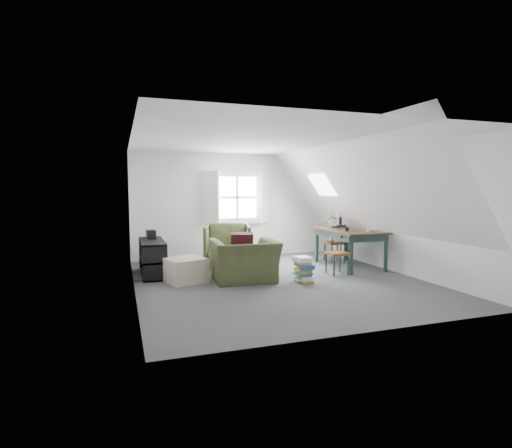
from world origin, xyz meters
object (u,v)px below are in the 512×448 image
object	(u,v)px
ottoman	(185,270)
magazine_stack	(303,269)
armchair_far	(228,266)
dining_table	(350,234)
media_shelf	(153,260)
armchair_near	(244,281)
dining_chair_near	(339,252)
dining_chair_far	(336,242)

from	to	relation	value
ottoman	magazine_stack	bearing A→B (deg)	-18.61
armchair_far	dining_table	world-z (taller)	dining_table
dining_table	media_shelf	xyz separation A→B (m)	(-4.03, 0.50, -0.39)
ottoman	dining_table	size ratio (longest dim) A/B	0.40
dining_table	media_shelf	distance (m)	4.08
ottoman	magazine_stack	xyz separation A→B (m)	(2.01, -0.68, 0.01)
armchair_near	armchair_far	bearing A→B (deg)	-89.34
dining_table	magazine_stack	world-z (taller)	dining_table
dining_chair_near	media_shelf	distance (m)	3.61
armchair_far	dining_chair_far	distance (m)	2.51
dining_chair_near	magazine_stack	xyz separation A→B (m)	(-0.94, -0.38, -0.20)
armchair_near	dining_chair_near	bearing A→B (deg)	-177.35
armchair_near	magazine_stack	distance (m)	1.09
ottoman	media_shelf	distance (m)	0.91
armchair_far	ottoman	xyz separation A→B (m)	(-1.09, -1.15, 0.21)
armchair_near	armchair_far	distance (m)	1.43
dining_chair_near	armchair_far	bearing A→B (deg)	-130.50
armchair_far	ottoman	bearing A→B (deg)	-117.71
armchair_near	magazine_stack	size ratio (longest dim) A/B	2.54
dining_table	dining_chair_far	xyz separation A→B (m)	(0.01, 0.60, -0.24)
armchair_far	dining_table	size ratio (longest dim) A/B	0.62
armchair_far	magazine_stack	world-z (taller)	armchair_far
dining_chair_far	media_shelf	distance (m)	4.05
ottoman	dining_chair_far	world-z (taller)	dining_chair_far
magazine_stack	dining_table	bearing A→B (deg)	31.44
armchair_near	ottoman	world-z (taller)	ottoman
armchair_far	armchair_near	bearing A→B (deg)	-76.91
media_shelf	dining_table	bearing A→B (deg)	-7.06
dining_table	dining_chair_near	bearing A→B (deg)	-131.64
media_shelf	magazine_stack	world-z (taller)	media_shelf
media_shelf	magazine_stack	size ratio (longest dim) A/B	2.92
dining_chair_far	dining_chair_near	xyz separation A→B (m)	(-0.59, -1.15, -0.03)
armchair_far	magazine_stack	size ratio (longest dim) A/B	2.22
magazine_stack	dining_chair_near	bearing A→B (deg)	21.92
dining_chair_far	dining_chair_near	distance (m)	1.29
ottoman	dining_chair_far	distance (m)	3.65
armchair_far	magazine_stack	xyz separation A→B (m)	(0.92, -1.83, 0.23)
armchair_near	ottoman	size ratio (longest dim) A/B	1.78
media_shelf	ottoman	bearing A→B (deg)	-55.94
dining_chair_far	magazine_stack	xyz separation A→B (m)	(-1.53, -1.52, -0.22)
dining_table	dining_chair_near	world-z (taller)	dining_chair_near
ottoman	armchair_far	bearing A→B (deg)	46.58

